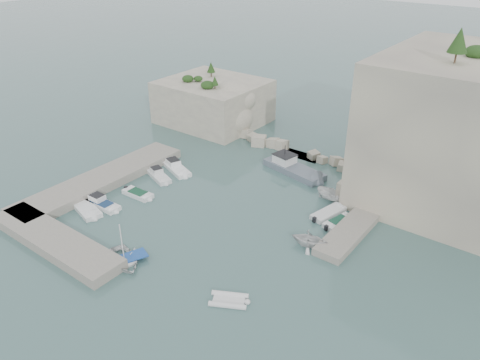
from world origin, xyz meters
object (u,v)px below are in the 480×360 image
Objects in this scene: tender_east_a at (309,246)px; work_boat at (294,172)px; rowboat at (125,263)px; tender_east_b at (338,224)px; inflatable_dinghy at (229,301)px; tender_east_c at (328,215)px; motorboat_a at (176,170)px; motorboat_d at (102,206)px; motorboat_b at (159,178)px; motorboat_c at (138,196)px; motorboat_e at (88,212)px; tender_east_d at (334,201)px.

work_boat is at bearing 21.35° from tender_east_a.
tender_east_b is at bearing -13.81° from rowboat.
inflatable_dinghy is 0.72× the size of tender_east_c.
rowboat reaches higher than tender_east_b.
motorboat_a reaches higher than tender_east_c.
inflatable_dinghy is 17.14m from tender_east_b.
tender_east_a reaches higher than motorboat_d.
motorboat_b is 0.97× the size of tender_east_c.
tender_east_c is (20.76, 10.15, 0.00)m from motorboat_c.
rowboat is (10.78, -3.70, 0.00)m from motorboat_e.
tender_east_d reaches higher than tender_east_c.
motorboat_c is 1.17× the size of tender_east_a.
motorboat_d is 1.47× the size of tender_east_a.
work_boat is at bearing 52.86° from motorboat_c.
tender_east_b and tender_east_c have the same top height.
tender_east_a is (23.25, -1.24, 0.00)m from motorboat_b.
motorboat_a is 1.29× the size of motorboat_b.
motorboat_e is at bearing 125.27° from tender_east_d.
motorboat_a reaches higher than inflatable_dinghy.
tender_east_a is at bearing -42.00° from work_boat.
inflatable_dinghy is at bearing -172.71° from tender_east_b.
motorboat_c reaches higher than inflatable_dinghy.
motorboat_c is at bearing 128.79° from tender_east_c.
rowboat is 1.31× the size of tender_east_a.
motorboat_b is 10.94m from motorboat_e.
rowboat is at bearing -34.96° from motorboat_b.
tender_east_a is at bearing 54.44° from inflatable_dinghy.
motorboat_a is at bearing 115.70° from inflatable_dinghy.
tender_east_d reaches higher than motorboat_c.
tender_east_a is 0.74× the size of tender_east_c.
rowboat is at bearing -28.54° from motorboat_d.
motorboat_a is at bearing 108.00° from motorboat_b.
motorboat_b is 1.15× the size of tender_east_b.
inflatable_dinghy is at bearing -168.20° from tender_east_c.
rowboat is 23.28m from tender_east_b.
motorboat_c is at bearing 130.77° from inflatable_dinghy.
tender_east_a is (23.14, -4.34, 0.00)m from motorboat_a.
rowboat is at bearing -85.01° from work_boat.
tender_east_b is (23.83, 4.29, 0.00)m from motorboat_b.
tender_east_a is 0.38× the size of work_boat.
tender_east_c is at bearing -4.84° from tender_east_a.
motorboat_d is 1.12× the size of rowboat.
motorboat_a is 1.25× the size of tender_east_c.
inflatable_dinghy is at bearing -15.38° from motorboat_a.
motorboat_a is 3.10m from motorboat_b.
motorboat_a is at bearing 97.87° from tender_east_d.
motorboat_b is at bearing -126.02° from work_boat.
motorboat_a is 1.15× the size of motorboat_d.
motorboat_e is at bearing -109.43° from work_boat.
tender_east_c is (-1.21, 6.56, 0.00)m from tender_east_a.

